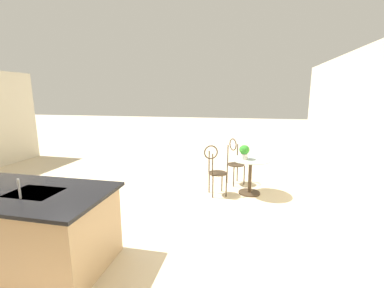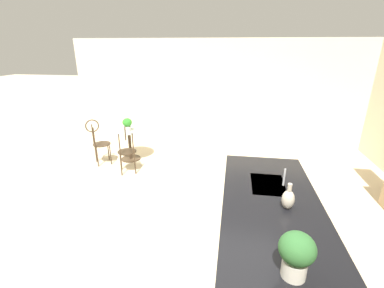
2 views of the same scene
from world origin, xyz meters
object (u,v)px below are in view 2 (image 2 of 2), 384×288
object	(u,v)px
chair_near_window	(98,140)
vase_on_counter	(288,199)
bistro_table	(130,141)
potted_plant_on_table	(127,124)
potted_plant_counter_far	(296,253)
chair_by_island	(127,147)

from	to	relation	value
chair_near_window	vase_on_counter	bearing A→B (deg)	53.04
vase_on_counter	bistro_table	bearing A→B (deg)	-135.47
potted_plant_on_table	potted_plant_counter_far	bearing A→B (deg)	36.64
potted_plant_on_table	vase_on_counter	xyz separation A→B (m)	(2.85, 2.90, 0.12)
chair_by_island	vase_on_counter	xyz separation A→B (m)	(2.28, 2.71, 0.46)
chair_by_island	potted_plant_on_table	bearing A→B (deg)	-162.20
potted_plant_counter_far	vase_on_counter	xyz separation A→B (m)	(-0.90, 0.11, -0.10)
chair_near_window	potted_plant_on_table	bearing A→B (deg)	108.48
chair_near_window	chair_by_island	size ratio (longest dim) A/B	1.00
potted_plant_counter_far	vase_on_counter	size ratio (longest dim) A/B	1.28
bistro_table	potted_plant_on_table	world-z (taller)	potted_plant_on_table
chair_near_window	potted_plant_on_table	xyz separation A→B (m)	(-0.21, 0.61, 0.33)
chair_near_window	potted_plant_counter_far	xyz separation A→B (m)	(3.54, 3.40, 0.56)
chair_by_island	potted_plant_on_table	size ratio (longest dim) A/B	3.59
bistro_table	potted_plant_on_table	bearing A→B (deg)	15.75
bistro_table	potted_plant_counter_far	world-z (taller)	potted_plant_counter_far
bistro_table	vase_on_counter	xyz separation A→B (m)	(2.98, 2.93, 0.58)
bistro_table	chair_by_island	size ratio (longest dim) A/B	0.77
chair_near_window	chair_by_island	xyz separation A→B (m)	(0.36, 0.80, 0.00)
bistro_table	chair_by_island	world-z (taller)	chair_by_island
chair_near_window	potted_plant_on_table	size ratio (longest dim) A/B	3.59
bistro_table	potted_plant_on_table	xyz separation A→B (m)	(0.13, 0.04, 0.46)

